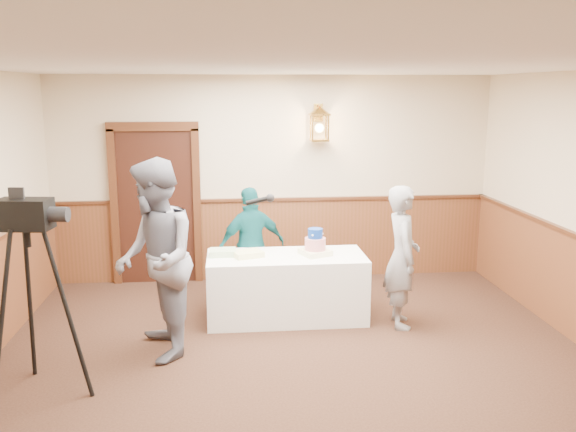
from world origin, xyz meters
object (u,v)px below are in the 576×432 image
sheet_cake_yellow (248,254)px  assistant_p (252,246)px  sheet_cake_green (223,252)px  tv_camera_rig (33,310)px  tiered_cake (315,245)px  interviewer (155,260)px  baker (402,257)px  display_table (286,287)px

sheet_cake_yellow → assistant_p: (0.06, 0.54, -0.05)m
sheet_cake_green → tv_camera_rig: (-1.58, -1.70, -0.01)m
tiered_cake → sheet_cake_yellow: tiered_cake is taller
sheet_cake_yellow → sheet_cake_green: bearing=163.7°
sheet_cake_green → assistant_p: (0.35, 0.46, -0.06)m
tiered_cake → interviewer: size_ratio=0.20×
baker → assistant_p: bearing=66.5°
display_table → sheet_cake_yellow: size_ratio=5.71×
assistant_p → sheet_cake_yellow: bearing=63.9°
display_table → tv_camera_rig: bearing=-144.8°
sheet_cake_yellow → tv_camera_rig: size_ratio=0.18×
sheet_cake_yellow → tv_camera_rig: 2.46m
sheet_cake_yellow → interviewer: (-0.92, -0.88, 0.20)m
display_table → tiered_cake: (0.33, -0.01, 0.50)m
sheet_cake_green → interviewer: 1.18m
tiered_cake → tv_camera_rig: (-2.63, -1.62, -0.09)m
interviewer → tv_camera_rig: bearing=-64.8°
tiered_cake → interviewer: interviewer is taller
tiered_cake → assistant_p: assistant_p is taller
tiered_cake → baker: size_ratio=0.24×
sheet_cake_yellow → baker: 1.72m
baker → sheet_cake_green: bearing=83.0°
sheet_cake_yellow → baker: bearing=-11.0°
sheet_cake_yellow → display_table: bearing=1.4°
display_table → baker: size_ratio=1.13×
sheet_cake_yellow → sheet_cake_green: 0.29m
display_table → interviewer: 1.74m
assistant_p → tv_camera_rig: tv_camera_rig is taller
display_table → baker: baker is taller
sheet_cake_green → baker: bearing=-11.8°
tiered_cake → assistant_p: size_ratio=0.27×
sheet_cake_yellow → baker: (1.69, -0.33, 0.01)m
display_table → baker: (1.25, -0.34, 0.42)m
display_table → sheet_cake_yellow: sheet_cake_yellow is taller
display_table → assistant_p: 0.74m
tiered_cake → tv_camera_rig: size_ratio=0.22×
assistant_p → interviewer: bearing=36.1°
assistant_p → baker: bearing=132.5°
sheet_cake_yellow → tv_camera_rig: tv_camera_rig is taller
tiered_cake → sheet_cake_yellow: bearing=-179.8°
tv_camera_rig → sheet_cake_yellow: bearing=48.5°
sheet_cake_yellow → tv_camera_rig: (-1.86, -1.61, -0.00)m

